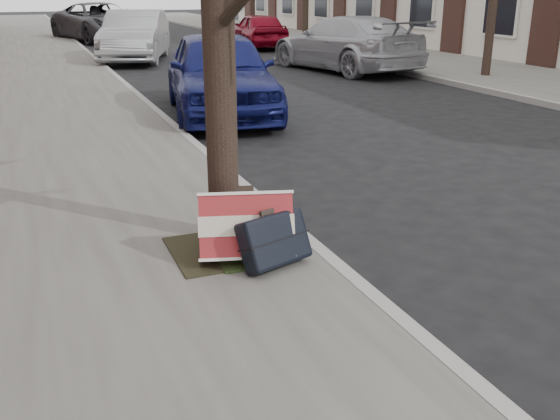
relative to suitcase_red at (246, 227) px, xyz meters
name	(u,v)px	position (x,y,z in m)	size (l,w,h in m)	color
ground	(515,283)	(1.89, -0.95, -0.40)	(120.00, 120.00, 0.00)	black
near_sidewalk	(9,71)	(-1.81, 14.05, -0.34)	(5.00, 70.00, 0.12)	slate
far_sidewalk	(383,54)	(9.69, 14.05, -0.34)	(4.00, 70.00, 0.12)	gray
dirt_patch	(224,249)	(-0.11, 0.25, -0.27)	(0.85, 0.85, 0.01)	black
suitcase_red	(246,227)	(0.00, 0.00, 0.00)	(0.73, 0.20, 0.53)	maroon
suitcase_navy	(274,239)	(0.16, -0.19, -0.06)	(0.57, 0.18, 0.40)	black
car_near_front	(220,73)	(1.75, 6.42, 0.34)	(1.74, 4.33, 1.48)	#111654
car_near_mid	(135,36)	(1.84, 15.54, 0.35)	(1.60, 4.59, 1.51)	#A6AAAE
car_near_back	(100,22)	(1.77, 23.49, 0.37)	(2.57, 5.57, 1.55)	#333237
car_far_front	(345,43)	(6.68, 11.07, 0.32)	(2.03, 5.00, 1.45)	#A8A9B0
car_far_back	(258,30)	(6.79, 18.18, 0.24)	(1.51, 3.76, 1.28)	maroon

